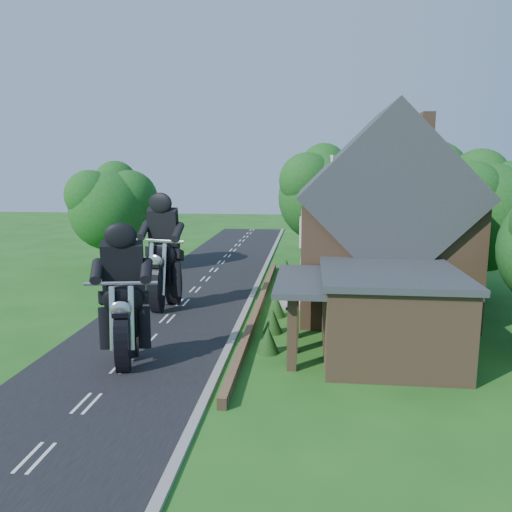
# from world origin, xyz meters

# --- Properties ---
(ground) EXTENTS (120.00, 120.00, 0.00)m
(ground) POSITION_xyz_m (0.00, 0.00, 0.00)
(ground) COLOR #1E5818
(ground) RESTS_ON ground
(road) EXTENTS (7.00, 80.00, 0.02)m
(road) POSITION_xyz_m (0.00, 0.00, 0.01)
(road) COLOR black
(road) RESTS_ON ground
(kerb) EXTENTS (0.30, 80.00, 0.12)m
(kerb) POSITION_xyz_m (3.65, 0.00, 0.06)
(kerb) COLOR gray
(kerb) RESTS_ON ground
(garden_wall) EXTENTS (0.30, 22.00, 0.40)m
(garden_wall) POSITION_xyz_m (4.30, 5.00, 0.20)
(garden_wall) COLOR brown
(garden_wall) RESTS_ON ground
(house) EXTENTS (9.54, 8.64, 10.24)m
(house) POSITION_xyz_m (10.49, 6.00, 4.34)
(house) COLOR brown
(house) RESTS_ON ground
(annex) EXTENTS (7.05, 5.94, 3.44)m
(annex) POSITION_xyz_m (9.87, -0.80, 1.77)
(annex) COLOR brown
(annex) RESTS_ON ground
(tree_house_right) EXTENTS (6.51, 6.00, 8.40)m
(tree_house_right) POSITION_xyz_m (16.65, 8.62, 5.19)
(tree_house_right) COLOR black
(tree_house_right) RESTS_ON ground
(tree_behind_house) EXTENTS (7.81, 7.20, 10.08)m
(tree_behind_house) POSITION_xyz_m (14.18, 16.14, 6.23)
(tree_behind_house) COLOR black
(tree_behind_house) RESTS_ON ground
(tree_behind_left) EXTENTS (6.94, 6.40, 9.16)m
(tree_behind_left) POSITION_xyz_m (8.16, 17.13, 5.73)
(tree_behind_left) COLOR black
(tree_behind_left) RESTS_ON ground
(tree_far_road) EXTENTS (6.08, 5.60, 7.84)m
(tree_far_road) POSITION_xyz_m (-6.86, 14.11, 4.84)
(tree_far_road) COLOR black
(tree_far_road) RESTS_ON ground
(shrub_a) EXTENTS (0.90, 0.90, 1.10)m
(shrub_a) POSITION_xyz_m (5.30, -1.00, 0.55)
(shrub_a) COLOR #163912
(shrub_a) RESTS_ON ground
(shrub_b) EXTENTS (0.90, 0.90, 1.10)m
(shrub_b) POSITION_xyz_m (5.30, 1.50, 0.55)
(shrub_b) COLOR #163912
(shrub_b) RESTS_ON ground
(shrub_c) EXTENTS (0.90, 0.90, 1.10)m
(shrub_c) POSITION_xyz_m (5.30, 4.00, 0.55)
(shrub_c) COLOR #163912
(shrub_c) RESTS_ON ground
(shrub_d) EXTENTS (0.90, 0.90, 1.10)m
(shrub_d) POSITION_xyz_m (5.30, 9.00, 0.55)
(shrub_d) COLOR #163912
(shrub_d) RESTS_ON ground
(shrub_e) EXTENTS (0.90, 0.90, 1.10)m
(shrub_e) POSITION_xyz_m (5.30, 11.50, 0.55)
(shrub_e) COLOR #163912
(shrub_e) RESTS_ON ground
(shrub_f) EXTENTS (0.90, 0.90, 1.10)m
(shrub_f) POSITION_xyz_m (5.30, 14.00, 0.55)
(shrub_f) COLOR #163912
(shrub_f) RESTS_ON ground
(motorcycle_lead) EXTENTS (0.75, 1.79, 1.61)m
(motorcycle_lead) POSITION_xyz_m (0.16, -2.86, 0.81)
(motorcycle_lead) COLOR black
(motorcycle_lead) RESTS_ON ground
(motorcycle_follow) EXTENTS (0.96, 2.02, 1.82)m
(motorcycle_follow) POSITION_xyz_m (-0.58, 4.73, 0.91)
(motorcycle_follow) COLOR black
(motorcycle_follow) RESTS_ON ground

